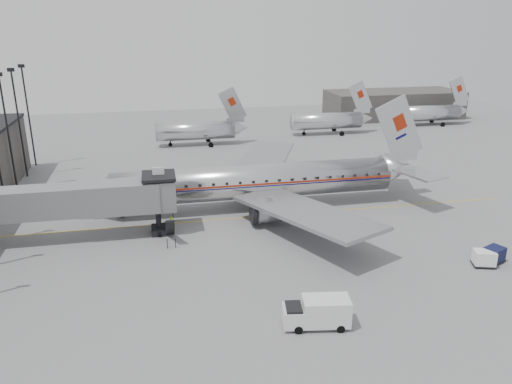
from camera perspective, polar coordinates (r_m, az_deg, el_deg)
ground at (r=51.47m, az=-0.45°, el=-5.44°), size 160.00×160.00×0.00m
hangar at (r=120.35m, az=15.41°, el=9.66°), size 30.00×12.00×6.00m
apron_line at (r=57.45m, az=1.32°, el=-2.75°), size 60.00×0.15×0.01m
jet_bridge at (r=53.04m, az=-19.22°, el=-0.93°), size 21.00×6.20×7.10m
distant_aircraft_near at (r=90.18m, az=-6.84°, el=7.04°), size 16.39×3.20×10.26m
distant_aircraft_mid at (r=99.53m, az=8.16°, el=8.12°), size 16.39×3.20×10.26m
distant_aircraft_far at (r=113.28m, az=19.12°, el=8.60°), size 16.39×3.20×10.26m
airliner at (r=59.05m, az=0.53°, el=1.25°), size 41.19×38.21×13.04m
service_van at (r=37.68m, az=7.03°, el=-13.46°), size 5.09×2.59×2.29m
baggage_cart_navy at (r=51.45m, az=25.54°, el=-6.48°), size 2.36×2.13×1.52m
baggage_cart_white at (r=50.39m, az=24.62°, el=-6.88°), size 2.26×1.96×1.50m
ramp_worker at (r=53.03m, az=-9.59°, el=-3.80°), size 0.86×0.76×1.97m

